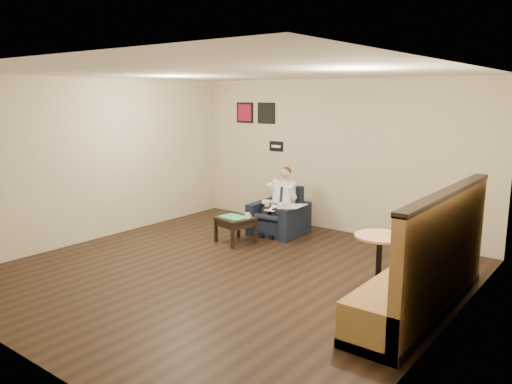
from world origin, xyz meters
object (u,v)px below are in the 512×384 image
Objects in this scene: coffee_mug at (247,216)px; green_folder at (233,217)px; armchair at (279,211)px; banquette at (421,251)px; cafe_table at (379,265)px; side_table at (236,230)px; seated_man at (275,204)px; smartphone at (245,216)px.

green_folder is at bearing -159.70° from coffee_mug.
armchair reaches higher than green_folder.
cafe_table is at bearing 166.62° from banquette.
side_table is 0.19× the size of banquette.
armchair is 3.65m from banquette.
coffee_mug is (-0.07, -0.72, -0.09)m from seated_man.
green_folder is 3.21× the size of smartphone.
smartphone is (-0.18, -0.77, 0.03)m from armchair.
coffee_mug is 0.03× the size of banquette.
side_table is 3.60m from banquette.
cafe_table is (-0.57, 0.14, -0.33)m from banquette.
seated_man is at bearing 84.61° from coffee_mug.
banquette is (3.39, -0.94, 0.27)m from smartphone.
smartphone is at bearing -107.75° from seated_man.
cafe_table is at bearing -32.79° from armchair.
cafe_table is (2.64, -1.57, -0.03)m from armchair.
armchair is 1.12× the size of cafe_table.
side_table is 0.28m from smartphone.
coffee_mug is (0.24, 0.09, 0.04)m from green_folder.
coffee_mug reaches higher than side_table.
coffee_mug is 2.80m from cafe_table.
coffee_mug is 0.12× the size of cafe_table.
side_table is 1.22× the size of green_folder.
armchair is 0.97m from side_table.
banquette is at bearing -13.38° from cafe_table.
armchair is at bearing 100.10° from smartphone.
cafe_table is at bearing -12.46° from green_folder.
side_table is at bearing 167.08° from banquette.
coffee_mug reaches higher than green_folder.
cafe_table is (2.70, -0.74, -0.10)m from coffee_mug.
smartphone is (0.09, 0.14, 0.23)m from side_table.
coffee_mug reaches higher than smartphone.
seated_man is 3.58m from banquette.
armchair reaches higher than coffee_mug.
cafe_table is at bearing -15.24° from coffee_mug.
seated_man reaches higher than cafe_table.
armchair is 3.07m from cafe_table.
side_table is (-0.27, -0.80, -0.36)m from seated_man.
banquette is (3.21, -1.71, 0.30)m from armchair.
banquette is at bearing 7.88° from smartphone.
coffee_mug is at bearing -96.42° from armchair.
cafe_table is (2.91, -0.66, 0.17)m from side_table.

